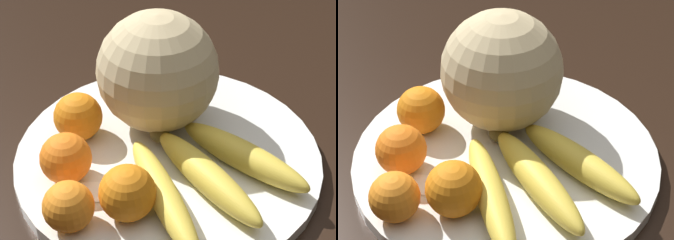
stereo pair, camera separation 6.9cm
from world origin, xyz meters
TOP-DOWN VIEW (x-y plane):
  - kitchen_table at (0.00, 0.00)m, footprint 1.28×1.17m
  - fruit_bowl at (0.05, 0.01)m, footprint 0.39×0.39m
  - melon at (0.06, 0.08)m, footprint 0.16×0.16m
  - banana_bunch at (0.07, -0.06)m, footprint 0.20×0.22m
  - orange_front_left at (-0.08, 0.01)m, footprint 0.06×0.06m
  - orange_front_right at (-0.03, -0.07)m, footprint 0.06×0.06m
  - orange_mid_center at (-0.05, 0.08)m, footprint 0.06×0.06m
  - orange_back_left at (-0.09, -0.07)m, footprint 0.06×0.06m
  - produce_tag at (-0.06, -0.03)m, footprint 0.10×0.06m

SIDE VIEW (x-z plane):
  - kitchen_table at x=0.00m, z-range 0.28..1.01m
  - fruit_bowl at x=0.05m, z-range 0.73..0.75m
  - produce_tag at x=-0.06m, z-range 0.75..0.75m
  - banana_bunch at x=0.07m, z-range 0.75..0.78m
  - orange_back_left at x=-0.09m, z-range 0.75..0.80m
  - orange_front_left at x=-0.08m, z-range 0.75..0.81m
  - orange_mid_center at x=-0.05m, z-range 0.75..0.81m
  - orange_front_right at x=-0.03m, z-range 0.75..0.81m
  - melon at x=0.06m, z-range 0.75..0.91m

